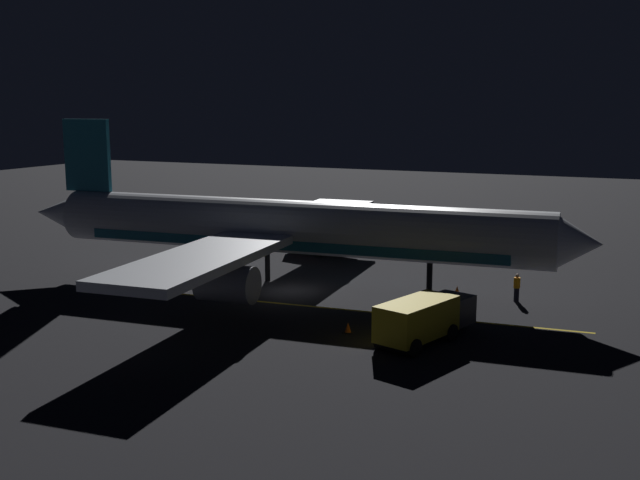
% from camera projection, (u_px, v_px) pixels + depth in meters
% --- Properties ---
extents(ground_plane, '(180.00, 180.00, 0.20)m').
position_uv_depth(ground_plane, '(292.00, 292.00, 49.61)').
color(ground_plane, black).
extents(apron_guide_stripe, '(2.50, 29.76, 0.01)m').
position_uv_depth(apron_guide_stripe, '(330.00, 308.00, 45.30)').
color(apron_guide_stripe, gold).
rests_on(apron_guide_stripe, ground_plane).
extents(airliner, '(33.33, 38.99, 10.97)m').
position_uv_depth(airliner, '(283.00, 229.00, 49.09)').
color(airliner, silver).
rests_on(airliner, ground_plane).
extents(baggage_truck, '(6.84, 3.92, 2.28)m').
position_uv_depth(baggage_truck, '(424.00, 319.00, 38.68)').
color(baggage_truck, gold).
rests_on(baggage_truck, ground_plane).
extents(catering_truck, '(3.50, 6.10, 2.27)m').
position_uv_depth(catering_truck, '(319.00, 240.00, 61.36)').
color(catering_truck, maroon).
rests_on(catering_truck, ground_plane).
extents(ground_crew_worker, '(0.40, 0.40, 1.74)m').
position_uv_depth(ground_crew_worker, '(517.00, 287.00, 46.73)').
color(ground_crew_worker, black).
rests_on(ground_crew_worker, ground_plane).
extents(traffic_cone_near_left, '(0.50, 0.50, 0.55)m').
position_uv_depth(traffic_cone_near_left, '(431.00, 328.00, 40.47)').
color(traffic_cone_near_left, '#EA590F').
rests_on(traffic_cone_near_left, ground_plane).
extents(traffic_cone_near_right, '(0.50, 0.50, 0.55)m').
position_uv_depth(traffic_cone_near_right, '(459.00, 298.00, 46.65)').
color(traffic_cone_near_right, '#EA590F').
rests_on(traffic_cone_near_right, ground_plane).
extents(traffic_cone_under_wing, '(0.50, 0.50, 0.55)m').
position_uv_depth(traffic_cone_under_wing, '(457.00, 290.00, 48.63)').
color(traffic_cone_under_wing, '#EA590F').
rests_on(traffic_cone_under_wing, ground_plane).
extents(traffic_cone_far, '(0.50, 0.50, 0.55)m').
position_uv_depth(traffic_cone_far, '(348.00, 328.00, 40.42)').
color(traffic_cone_far, '#EA590F').
rests_on(traffic_cone_far, ground_plane).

